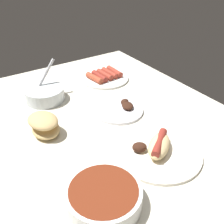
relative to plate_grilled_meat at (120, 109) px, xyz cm
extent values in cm
cube|color=silver|center=(-6.39, 8.53, -2.26)|extent=(120.00, 90.00, 3.00)
cylinder|color=white|center=(0.07, 0.59, -0.26)|extent=(18.56, 18.56, 1.00)
ellipsoid|color=#381E14|center=(1.40, -3.30, 1.35)|extent=(4.46, 4.64, 2.22)
ellipsoid|color=#381E14|center=(-1.22, -2.70, 1.27)|extent=(6.49, 5.90, 2.06)
cylinder|color=white|center=(26.15, -9.64, -0.26)|extent=(21.78, 21.78, 1.00)
cylinder|color=#9E3828|center=(26.57, -15.29, 1.53)|extent=(9.99, 2.85, 2.57)
cylinder|color=#9E3828|center=(26.36, -12.46, 1.53)|extent=(10.10, 3.39, 2.57)
cylinder|color=#9E3828|center=(26.15, -9.64, 1.53)|extent=(10.09, 3.33, 2.57)
cylinder|color=maroon|center=(25.94, -6.81, 1.53)|extent=(9.99, 2.86, 2.57)
cylinder|color=#AD472D|center=(25.73, -3.99, 1.53)|extent=(10.17, 3.88, 2.57)
cylinder|color=white|center=(-26.05, 3.85, -0.26)|extent=(25.78, 25.78, 1.00)
ellipsoid|color=#E5C689|center=(-26.05, 3.85, 2.44)|extent=(12.12, 13.40, 4.40)
cylinder|color=maroon|center=(-26.05, 3.85, 3.65)|extent=(8.87, 10.76, 2.40)
ellipsoid|color=#381E14|center=(-22.76, 8.63, 1.64)|extent=(5.28, 5.59, 2.80)
ellipsoid|color=tan|center=(1.94, 28.21, 1.04)|extent=(12.03, 9.66, 3.60)
ellipsoid|color=tan|center=(1.91, 28.73, 4.64)|extent=(12.91, 10.88, 3.60)
cylinder|color=silver|center=(23.07, 20.26, 1.82)|extent=(15.34, 15.34, 5.16)
cylinder|color=beige|center=(23.07, 20.26, 2.85)|extent=(13.50, 13.50, 2.32)
cube|color=#B7B7BC|center=(26.53, 18.34, 7.65)|extent=(1.22, 10.34, 13.22)
cylinder|color=white|center=(-32.57, 27.10, 1.77)|extent=(18.50, 18.50, 5.06)
cylinder|color=maroon|center=(-32.57, 27.10, 3.90)|extent=(16.65, 16.65, 1.00)
camera|label=1|loc=(-69.33, 48.73, 53.52)|focal=42.93mm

